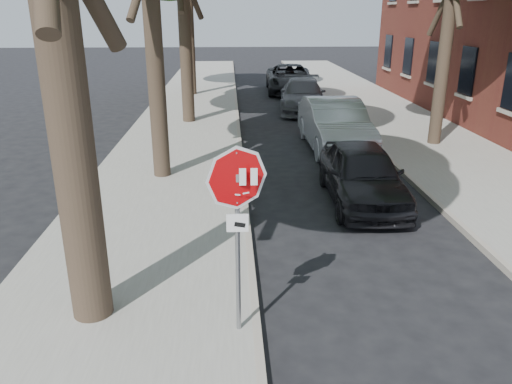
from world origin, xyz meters
TOP-DOWN VIEW (x-y plane):
  - ground at (0.00, 0.00)m, footprint 120.00×120.00m
  - sidewalk_left at (-2.50, 12.00)m, footprint 4.00×55.00m
  - sidewalk_right at (6.00, 12.00)m, footprint 4.00×55.00m
  - curb_left at (-0.45, 12.00)m, footprint 0.12×55.00m
  - curb_right at (3.95, 12.00)m, footprint 0.12×55.00m
  - stop_sign at (-0.70, -0.03)m, footprint 0.76×0.34m
  - car_a at (2.28, 5.04)m, footprint 1.75×4.09m
  - car_b at (2.60, 9.80)m, footprint 1.79×4.91m
  - car_c at (2.51, 16.48)m, footprint 2.50×5.03m
  - car_d at (2.59, 21.92)m, footprint 2.74×5.54m

SIDE VIEW (x-z plane):
  - ground at x=0.00m, z-range 0.00..0.00m
  - sidewalk_left at x=-2.50m, z-range 0.00..0.12m
  - sidewalk_right at x=6.00m, z-range 0.00..0.12m
  - curb_left at x=-0.45m, z-range 0.00..0.13m
  - curb_right at x=3.95m, z-range 0.00..0.13m
  - car_a at x=2.28m, z-range 0.00..1.38m
  - car_c at x=2.51m, z-range 0.00..1.40m
  - car_d at x=2.59m, z-range 0.00..1.51m
  - car_b at x=2.60m, z-range 0.00..1.61m
  - stop_sign at x=-0.70m, z-range 0.64..3.25m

